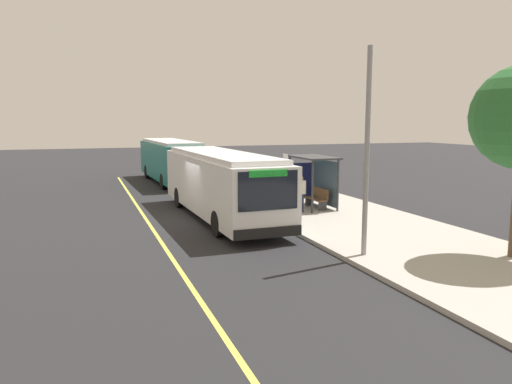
% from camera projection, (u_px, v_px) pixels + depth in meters
% --- Properties ---
extents(ground_plane, '(120.00, 120.00, 0.00)m').
position_uv_depth(ground_plane, '(199.00, 220.00, 21.70)').
color(ground_plane, '#232326').
extents(sidewalk_curb, '(44.00, 6.40, 0.15)m').
position_uv_depth(sidewalk_curb, '(322.00, 210.00, 23.66)').
color(sidewalk_curb, '#A8A399').
rests_on(sidewalk_curb, ground_plane).
extents(lane_stripe_center, '(36.00, 0.14, 0.01)m').
position_uv_depth(lane_stripe_center, '(149.00, 223.00, 20.97)').
color(lane_stripe_center, '#E0D64C').
rests_on(lane_stripe_center, ground_plane).
extents(transit_bus_main, '(11.33, 2.87, 2.95)m').
position_uv_depth(transit_bus_main, '(220.00, 182.00, 21.92)').
color(transit_bus_main, white).
rests_on(transit_bus_main, ground_plane).
extents(transit_bus_second, '(10.55, 2.93, 2.95)m').
position_uv_depth(transit_bus_second, '(171.00, 160.00, 34.49)').
color(transit_bus_second, '#146B66').
rests_on(transit_bus_second, ground_plane).
extents(bus_shelter, '(2.90, 1.60, 2.48)m').
position_uv_depth(bus_shelter, '(314.00, 171.00, 23.95)').
color(bus_shelter, '#333338').
rests_on(bus_shelter, sidewalk_curb).
extents(waiting_bench, '(1.60, 0.48, 0.95)m').
position_uv_depth(waiting_bench, '(317.00, 198.00, 23.76)').
color(waiting_bench, brown).
rests_on(waiting_bench, sidewalk_curb).
extents(route_sign_post, '(0.44, 0.08, 2.80)m').
position_uv_depth(route_sign_post, '(286.00, 177.00, 21.02)').
color(route_sign_post, '#333338').
rests_on(route_sign_post, sidewalk_curb).
extents(pedestrian_commuter, '(0.24, 0.40, 1.69)m').
position_uv_depth(pedestrian_commuter, '(301.00, 191.00, 22.56)').
color(pedestrian_commuter, '#282D47').
rests_on(pedestrian_commuter, sidewalk_curb).
extents(utility_pole, '(0.16, 0.16, 6.40)m').
position_uv_depth(utility_pole, '(367.00, 153.00, 15.10)').
color(utility_pole, gray).
rests_on(utility_pole, sidewalk_curb).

